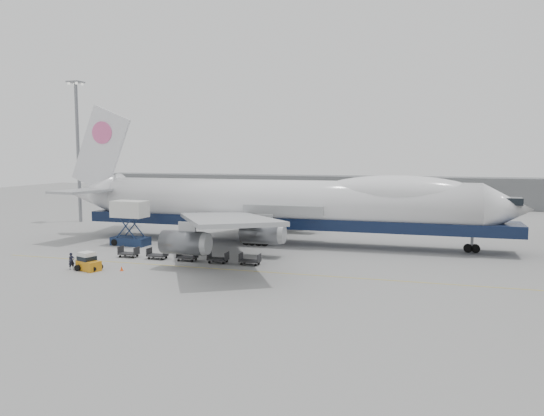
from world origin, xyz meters
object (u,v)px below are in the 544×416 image
(airliner, at_px, (287,203))
(ground_worker, at_px, (72,261))
(catering_truck, at_px, (130,220))
(baggage_tug, at_px, (88,262))

(airliner, xyz_separation_m, ground_worker, (-18.15, -22.85, -4.70))
(catering_truck, xyz_separation_m, baggage_tug, (4.01, -15.13, -2.57))
(airliner, xyz_separation_m, catering_truck, (-20.26, -7.48, -2.18))
(baggage_tug, bearing_deg, ground_worker, -153.47)
(catering_truck, xyz_separation_m, ground_worker, (2.12, -15.37, -2.52))
(catering_truck, distance_m, baggage_tug, 15.86)
(baggage_tug, xyz_separation_m, ground_worker, (-1.89, -0.24, 0.05))
(airliner, relative_size, catering_truck, 10.94)
(baggage_tug, height_order, ground_worker, baggage_tug)
(catering_truck, bearing_deg, airliner, 23.52)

